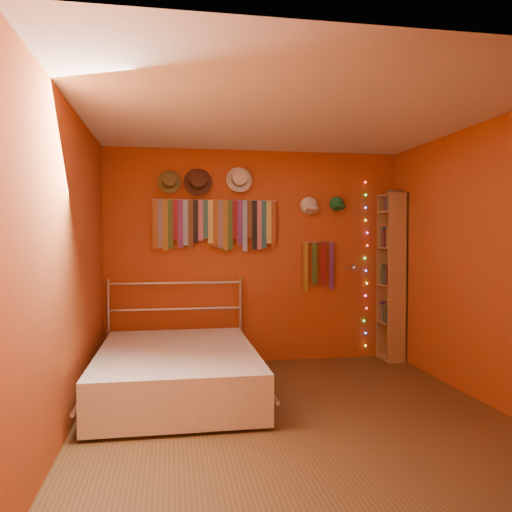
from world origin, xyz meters
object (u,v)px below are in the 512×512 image
bookshelf (395,276)px  bed (177,370)px  reading_lamp (353,268)px  tie_rack (215,222)px

bookshelf → bed: bearing=-160.2°
reading_lamp → bed: reading_lamp is taller
bookshelf → bed: bookshelf is taller
bookshelf → bed: size_ratio=0.96×
bed → bookshelf: bearing=20.0°
tie_rack → bed: bearing=-112.8°
bookshelf → bed: (-2.60, -0.94, -0.78)m
tie_rack → bookshelf: 2.24m
tie_rack → bed: size_ratio=0.69×
tie_rack → bed: tie_rack is taller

